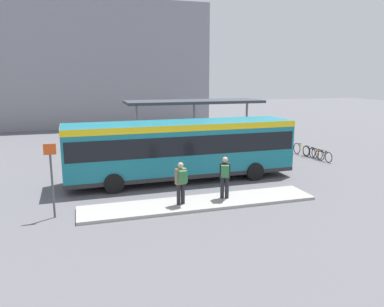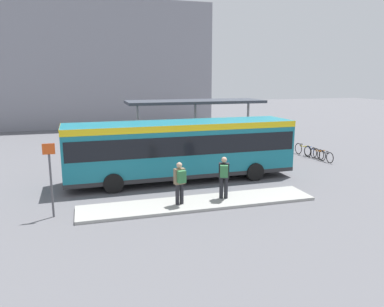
% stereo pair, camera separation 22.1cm
% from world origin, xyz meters
% --- Properties ---
extents(ground_plane, '(120.00, 120.00, 0.00)m').
position_xyz_m(ground_plane, '(0.00, 0.00, 0.00)').
color(ground_plane, '#5B5B60').
extents(curb_island, '(9.79, 1.80, 0.12)m').
position_xyz_m(curb_island, '(-0.27, -3.83, 0.06)').
color(curb_island, '#9E9E99').
rests_on(curb_island, ground_plane).
extents(city_bus, '(11.43, 2.83, 2.97)m').
position_xyz_m(city_bus, '(0.01, 0.00, 1.75)').
color(city_bus, '#197284').
rests_on(city_bus, ground_plane).
extents(pedestrian_waiting, '(0.46, 0.50, 1.73)m').
position_xyz_m(pedestrian_waiting, '(-1.10, -3.95, 1.11)').
color(pedestrian_waiting, '#232328').
rests_on(pedestrian_waiting, curb_island).
extents(pedestrian_companion, '(0.51, 0.55, 1.78)m').
position_xyz_m(pedestrian_companion, '(0.85, -3.75, 1.14)').
color(pedestrian_companion, '#232328').
rests_on(pedestrian_companion, curb_island).
extents(bicycle_black, '(0.48, 1.59, 0.68)m').
position_xyz_m(bicycle_black, '(9.62, 1.55, 0.34)').
color(bicycle_black, black).
rests_on(bicycle_black, ground_plane).
extents(bicycle_orange, '(0.48, 1.57, 0.68)m').
position_xyz_m(bicycle_orange, '(9.56, 2.20, 0.34)').
color(bicycle_orange, black).
rests_on(bicycle_orange, ground_plane).
extents(bicycle_blue, '(0.48, 1.56, 0.68)m').
position_xyz_m(bicycle_blue, '(9.57, 2.86, 0.34)').
color(bicycle_blue, black).
rests_on(bicycle_blue, ground_plane).
extents(bicycle_yellow, '(0.48, 1.78, 0.77)m').
position_xyz_m(bicycle_yellow, '(9.32, 3.51, 0.38)').
color(bicycle_yellow, black).
rests_on(bicycle_yellow, ground_plane).
extents(station_shelter, '(8.98, 2.90, 3.64)m').
position_xyz_m(station_shelter, '(2.49, 5.79, 3.45)').
color(station_shelter, '#383D47').
rests_on(station_shelter, ground_plane).
extents(potted_planter_near_shelter, '(0.85, 0.85, 1.33)m').
position_xyz_m(potted_planter_near_shelter, '(3.62, 3.08, 0.70)').
color(potted_planter_near_shelter, slate).
rests_on(potted_planter_near_shelter, ground_plane).
extents(platform_sign, '(0.44, 0.08, 2.80)m').
position_xyz_m(platform_sign, '(-5.92, -3.63, 1.56)').
color(platform_sign, '#4C4C51').
rests_on(platform_sign, ground_plane).
extents(station_building, '(25.06, 14.60, 12.69)m').
position_xyz_m(station_building, '(-3.59, 28.22, 6.35)').
color(station_building, gray).
rests_on(station_building, ground_plane).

